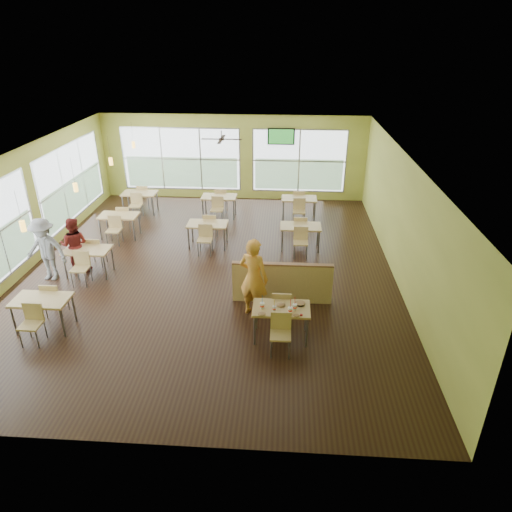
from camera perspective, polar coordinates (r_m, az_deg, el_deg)
name	(u,v)px	position (r m, az deg, el deg)	size (l,w,h in m)	color
room	(208,215)	(12.07, -6.04, 5.10)	(12.00, 12.04, 3.20)	black
window_bays	(143,183)	(15.56, -13.93, 8.90)	(9.24, 10.24, 2.38)	white
main_table	(281,312)	(9.68, 3.17, -7.05)	(1.22, 1.52, 0.87)	#DDBE77
half_wall_divider	(282,283)	(10.97, 3.29, -3.34)	(2.40, 0.14, 1.04)	#DDBE77
dining_tables	(184,224)	(14.19, -8.93, 4.03)	(6.92, 8.72, 0.87)	#DDBE77
pendant_lights	(94,174)	(13.32, -19.63, 9.64)	(0.11, 7.31, 0.86)	#2D2119
ceiling_fan	(221,139)	(14.54, -4.34, 14.38)	(1.25, 1.25, 0.29)	#2D2119
tv_backwall	(281,136)	(17.33, 3.16, 14.70)	(1.00, 0.07, 0.60)	black
man_plaid	(254,278)	(10.26, -0.29, -2.75)	(0.70, 0.46, 1.92)	#D26317
patron_maroon	(74,245)	(13.22, -21.75, 1.31)	(0.75, 0.58, 1.54)	maroon
patron_grey	(45,250)	(13.01, -24.83, 0.73)	(1.11, 0.64, 1.71)	slate
cup_blue	(262,305)	(9.53, 0.78, -6.20)	(0.10, 0.10, 0.36)	white
cup_yellow	(274,308)	(9.47, 2.29, -6.55)	(0.08, 0.08, 0.30)	white
cup_red_near	(290,310)	(9.41, 4.30, -6.74)	(0.10, 0.10, 0.36)	white
cup_red_far	(295,307)	(9.52, 4.86, -6.35)	(0.10, 0.10, 0.36)	white
food_basket	(300,304)	(9.72, 5.55, -5.93)	(0.22, 0.22, 0.05)	black
ketchup_cup	(301,315)	(9.39, 5.69, -7.34)	(0.06, 0.06, 0.02)	#A0160F
wrapper_left	(262,314)	(9.36, 0.72, -7.26)	(0.17, 0.15, 0.04)	olive
wrapper_mid	(281,305)	(9.66, 3.14, -6.08)	(0.19, 0.17, 0.05)	olive
wrapper_right	(297,315)	(9.36, 5.09, -7.42)	(0.13, 0.12, 0.03)	olive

